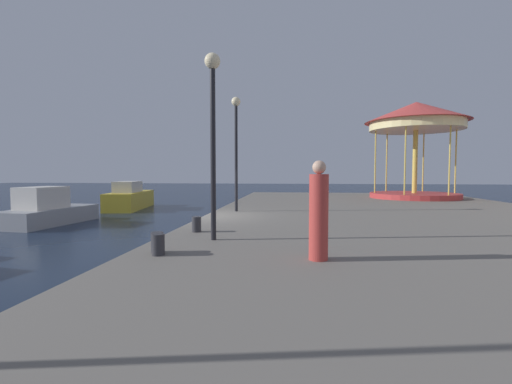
{
  "coord_description": "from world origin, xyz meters",
  "views": [
    {
      "loc": [
        3.26,
        -12.41,
        2.36
      ],
      "look_at": [
        1.3,
        4.95,
        1.38
      ],
      "focal_mm": 24.87,
      "sensor_mm": 36.0,
      "label": 1
    }
  ],
  "objects_px": {
    "bollard_north": "(157,242)",
    "person_far_corner": "(319,214)",
    "carousel": "(416,126)",
    "lamp_post_far_end": "(236,134)",
    "bollard_center": "(197,224)",
    "motorboat_grey": "(48,211)",
    "lamp_post_mid_promenade": "(213,113)",
    "bollard_south": "(158,245)",
    "motorboat_yellow": "(130,198)"
  },
  "relations": [
    {
      "from": "lamp_post_mid_promenade",
      "to": "person_far_corner",
      "type": "distance_m",
      "value": 3.48
    },
    {
      "from": "motorboat_yellow",
      "to": "bollard_center",
      "type": "relative_size",
      "value": 13.64
    },
    {
      "from": "bollard_north",
      "to": "lamp_post_far_end",
      "type": "bearing_deg",
      "value": 87.68
    },
    {
      "from": "motorboat_yellow",
      "to": "person_far_corner",
      "type": "xyz_separation_m",
      "value": [
        11.0,
        -15.3,
        0.93
      ]
    },
    {
      "from": "carousel",
      "to": "person_far_corner",
      "type": "relative_size",
      "value": 3.36
    },
    {
      "from": "motorboat_grey",
      "to": "lamp_post_mid_promenade",
      "type": "relative_size",
      "value": 1.07
    },
    {
      "from": "motorboat_yellow",
      "to": "person_far_corner",
      "type": "relative_size",
      "value": 3.09
    },
    {
      "from": "bollard_north",
      "to": "carousel",
      "type": "bearing_deg",
      "value": 58.18
    },
    {
      "from": "bollard_north",
      "to": "bollard_center",
      "type": "xyz_separation_m",
      "value": [
        0.09,
        2.42,
        0.0
      ]
    },
    {
      "from": "carousel",
      "to": "bollard_north",
      "type": "relative_size",
      "value": 14.82
    },
    {
      "from": "lamp_post_mid_promenade",
      "to": "bollard_south",
      "type": "height_order",
      "value": "lamp_post_mid_promenade"
    },
    {
      "from": "motorboat_yellow",
      "to": "bollard_center",
      "type": "distance_m",
      "value": 15.0
    },
    {
      "from": "lamp_post_mid_promenade",
      "to": "bollard_center",
      "type": "bearing_deg",
      "value": 124.35
    },
    {
      "from": "bollard_south",
      "to": "bollard_north",
      "type": "distance_m",
      "value": 0.22
    },
    {
      "from": "lamp_post_mid_promenade",
      "to": "bollard_north",
      "type": "bearing_deg",
      "value": -119.19
    },
    {
      "from": "motorboat_yellow",
      "to": "lamp_post_far_end",
      "type": "xyz_separation_m",
      "value": [
        8.24,
        -7.71,
        3.17
      ]
    },
    {
      "from": "motorboat_yellow",
      "to": "bollard_south",
      "type": "relative_size",
      "value": 13.64
    },
    {
      "from": "bollard_north",
      "to": "person_far_corner",
      "type": "height_order",
      "value": "person_far_corner"
    },
    {
      "from": "motorboat_grey",
      "to": "bollard_north",
      "type": "bearing_deg",
      "value": -44.1
    },
    {
      "from": "carousel",
      "to": "bollard_north",
      "type": "bearing_deg",
      "value": -121.82
    },
    {
      "from": "person_far_corner",
      "to": "lamp_post_mid_promenade",
      "type": "bearing_deg",
      "value": 144.78
    },
    {
      "from": "lamp_post_far_end",
      "to": "person_far_corner",
      "type": "height_order",
      "value": "lamp_post_far_end"
    },
    {
      "from": "bollard_center",
      "to": "lamp_post_far_end",
      "type": "bearing_deg",
      "value": 87.56
    },
    {
      "from": "lamp_post_mid_promenade",
      "to": "bollard_center",
      "type": "height_order",
      "value": "lamp_post_mid_promenade"
    },
    {
      "from": "bollard_south",
      "to": "person_far_corner",
      "type": "distance_m",
      "value": 3.03
    },
    {
      "from": "lamp_post_far_end",
      "to": "bollard_south",
      "type": "height_order",
      "value": "lamp_post_far_end"
    },
    {
      "from": "bollard_center",
      "to": "bollard_south",
      "type": "bearing_deg",
      "value": -89.76
    },
    {
      "from": "carousel",
      "to": "lamp_post_far_end",
      "type": "xyz_separation_m",
      "value": [
        -9.46,
        -8.36,
        -1.26
      ]
    },
    {
      "from": "lamp_post_mid_promenade",
      "to": "lamp_post_far_end",
      "type": "xyz_separation_m",
      "value": [
        -0.48,
        5.97,
        0.17
      ]
    },
    {
      "from": "bollard_south",
      "to": "bollard_north",
      "type": "height_order",
      "value": "same"
    },
    {
      "from": "lamp_post_far_end",
      "to": "lamp_post_mid_promenade",
      "type": "bearing_deg",
      "value": -85.38
    },
    {
      "from": "carousel",
      "to": "bollard_south",
      "type": "relative_size",
      "value": 14.82
    },
    {
      "from": "lamp_post_far_end",
      "to": "bollard_north",
      "type": "relative_size",
      "value": 11.27
    },
    {
      "from": "lamp_post_far_end",
      "to": "bollard_center",
      "type": "distance_m",
      "value": 5.73
    },
    {
      "from": "lamp_post_mid_promenade",
      "to": "person_far_corner",
      "type": "relative_size",
      "value": 2.4
    },
    {
      "from": "lamp_post_far_end",
      "to": "motorboat_grey",
      "type": "bearing_deg",
      "value": 174.66
    },
    {
      "from": "motorboat_grey",
      "to": "motorboat_yellow",
      "type": "bearing_deg",
      "value": 85.76
    },
    {
      "from": "bollard_south",
      "to": "person_far_corner",
      "type": "bearing_deg",
      "value": -0.24
    },
    {
      "from": "carousel",
      "to": "lamp_post_mid_promenade",
      "type": "xyz_separation_m",
      "value": [
        -8.98,
        -14.33,
        -1.42
      ]
    },
    {
      "from": "motorboat_grey",
      "to": "bollard_south",
      "type": "distance_m",
      "value": 11.98
    },
    {
      "from": "motorboat_yellow",
      "to": "person_far_corner",
      "type": "height_order",
      "value": "person_far_corner"
    },
    {
      "from": "motorboat_grey",
      "to": "bollard_north",
      "type": "xyz_separation_m",
      "value": [
        8.45,
        -8.19,
        0.38
      ]
    },
    {
      "from": "lamp_post_far_end",
      "to": "bollard_south",
      "type": "distance_m",
      "value": 8.1
    },
    {
      "from": "lamp_post_far_end",
      "to": "person_far_corner",
      "type": "bearing_deg",
      "value": -69.97
    },
    {
      "from": "lamp_post_far_end",
      "to": "bollard_south",
      "type": "bearing_deg",
      "value": -91.52
    },
    {
      "from": "carousel",
      "to": "lamp_post_far_end",
      "type": "height_order",
      "value": "carousel"
    },
    {
      "from": "lamp_post_far_end",
      "to": "person_far_corner",
      "type": "relative_size",
      "value": 2.56
    },
    {
      "from": "carousel",
      "to": "bollard_center",
      "type": "bearing_deg",
      "value": -125.99
    },
    {
      "from": "motorboat_grey",
      "to": "bollard_south",
      "type": "xyz_separation_m",
      "value": [
        8.55,
        -8.39,
        0.38
      ]
    },
    {
      "from": "bollard_south",
      "to": "motorboat_grey",
      "type": "bearing_deg",
      "value": 135.54
    }
  ]
}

